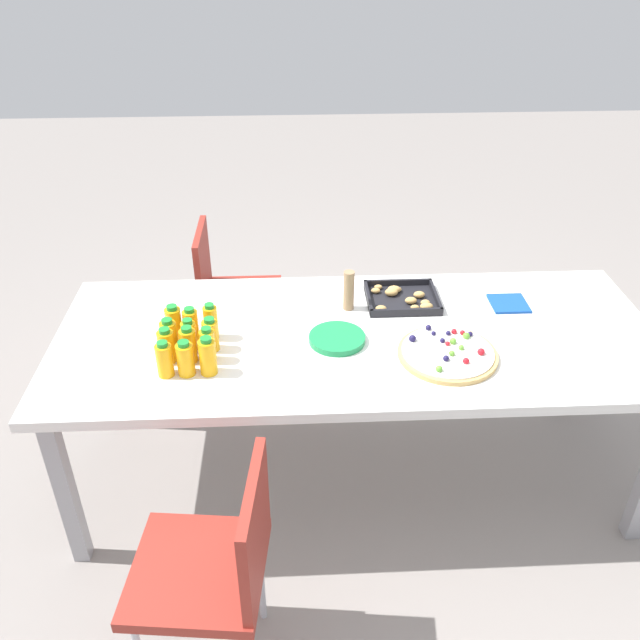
# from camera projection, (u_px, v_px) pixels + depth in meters

# --- Properties ---
(ground_plane) EXTENTS (12.00, 12.00, 0.00)m
(ground_plane) POSITION_uv_depth(u_px,v_px,m) (352.00, 473.00, 2.96)
(ground_plane) COLOR gray
(party_table) EXTENTS (2.34, 0.94, 0.75)m
(party_table) POSITION_uv_depth(u_px,v_px,m) (357.00, 346.00, 2.59)
(party_table) COLOR white
(party_table) RESTS_ON ground_plane
(chair_far_left) EXTENTS (0.40, 0.40, 0.83)m
(chair_far_left) POSITION_uv_depth(u_px,v_px,m) (228.00, 289.00, 3.36)
(chair_far_left) COLOR maroon
(chair_far_left) RESTS_ON ground_plane
(chair_near_left) EXTENTS (0.44, 0.44, 0.83)m
(chair_near_left) POSITION_uv_depth(u_px,v_px,m) (219.00, 562.00, 1.96)
(chair_near_left) COLOR maroon
(chair_near_left) RESTS_ON ground_plane
(juice_bottle_0) EXTENTS (0.06, 0.06, 0.14)m
(juice_bottle_0) POSITION_uv_depth(u_px,v_px,m) (165.00, 360.00, 2.30)
(juice_bottle_0) COLOR #FAAB14
(juice_bottle_0) RESTS_ON party_table
(juice_bottle_1) EXTENTS (0.06, 0.06, 0.14)m
(juice_bottle_1) POSITION_uv_depth(u_px,v_px,m) (185.00, 359.00, 2.31)
(juice_bottle_1) COLOR #FAAC14
(juice_bottle_1) RESTS_ON party_table
(juice_bottle_2) EXTENTS (0.06, 0.06, 0.15)m
(juice_bottle_2) POSITION_uv_depth(u_px,v_px,m) (208.00, 357.00, 2.31)
(juice_bottle_2) COLOR #FAAC14
(juice_bottle_2) RESTS_ON party_table
(juice_bottle_3) EXTENTS (0.06, 0.06, 0.14)m
(juice_bottle_3) POSITION_uv_depth(u_px,v_px,m) (167.00, 346.00, 2.37)
(juice_bottle_3) COLOR #F9AE14
(juice_bottle_3) RESTS_ON party_table
(juice_bottle_4) EXTENTS (0.06, 0.06, 0.15)m
(juice_bottle_4) POSITION_uv_depth(u_px,v_px,m) (188.00, 345.00, 2.37)
(juice_bottle_4) COLOR #F9AC14
(juice_bottle_4) RESTS_ON party_table
(juice_bottle_5) EXTENTS (0.06, 0.06, 0.14)m
(juice_bottle_5) POSITION_uv_depth(u_px,v_px,m) (208.00, 345.00, 2.37)
(juice_bottle_5) COLOR #FAAD14
(juice_bottle_5) RESTS_ON party_table
(juice_bottle_6) EXTENTS (0.06, 0.06, 0.14)m
(juice_bottle_6) POSITION_uv_depth(u_px,v_px,m) (169.00, 336.00, 2.43)
(juice_bottle_6) COLOR #F9AE14
(juice_bottle_6) RESTS_ON party_table
(juice_bottle_7) EXTENTS (0.06, 0.06, 0.13)m
(juice_bottle_7) POSITION_uv_depth(u_px,v_px,m) (189.00, 336.00, 2.44)
(juice_bottle_7) COLOR #F9AD14
(juice_bottle_7) RESTS_ON party_table
(juice_bottle_8) EXTENTS (0.06, 0.06, 0.14)m
(juice_bottle_8) POSITION_uv_depth(u_px,v_px,m) (211.00, 335.00, 2.44)
(juice_bottle_8) COLOR #FAAB14
(juice_bottle_8) RESTS_ON party_table
(juice_bottle_9) EXTENTS (0.06, 0.06, 0.14)m
(juice_bottle_9) POSITION_uv_depth(u_px,v_px,m) (174.00, 323.00, 2.50)
(juice_bottle_9) COLOR #F9AE14
(juice_bottle_9) RESTS_ON party_table
(juice_bottle_10) EXTENTS (0.06, 0.06, 0.14)m
(juice_bottle_10) POSITION_uv_depth(u_px,v_px,m) (191.00, 325.00, 2.50)
(juice_bottle_10) COLOR #FAAB14
(juice_bottle_10) RESTS_ON party_table
(juice_bottle_11) EXTENTS (0.05, 0.05, 0.15)m
(juice_bottle_11) POSITION_uv_depth(u_px,v_px,m) (211.00, 323.00, 2.49)
(juice_bottle_11) COLOR #F9AC14
(juice_bottle_11) RESTS_ON party_table
(fruit_pizza) EXTENTS (0.37, 0.37, 0.05)m
(fruit_pizza) POSITION_uv_depth(u_px,v_px,m) (448.00, 353.00, 2.43)
(fruit_pizza) COLOR tan
(fruit_pizza) RESTS_ON party_table
(snack_tray) EXTENTS (0.30, 0.26, 0.04)m
(snack_tray) POSITION_uv_depth(u_px,v_px,m) (402.00, 298.00, 2.76)
(snack_tray) COLOR black
(snack_tray) RESTS_ON party_table
(plate_stack) EXTENTS (0.22, 0.22, 0.02)m
(plate_stack) POSITION_uv_depth(u_px,v_px,m) (337.00, 338.00, 2.51)
(plate_stack) COLOR #1E8C4C
(plate_stack) RESTS_ON party_table
(napkin_stack) EXTENTS (0.15, 0.15, 0.01)m
(napkin_stack) POSITION_uv_depth(u_px,v_px,m) (509.00, 303.00, 2.74)
(napkin_stack) COLOR #194CA5
(napkin_stack) RESTS_ON party_table
(cardboard_tube) EXTENTS (0.04, 0.04, 0.17)m
(cardboard_tube) POSITION_uv_depth(u_px,v_px,m) (349.00, 290.00, 2.67)
(cardboard_tube) COLOR #9E7A56
(cardboard_tube) RESTS_ON party_table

